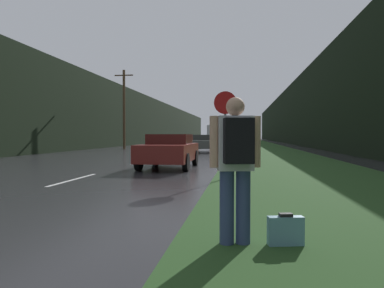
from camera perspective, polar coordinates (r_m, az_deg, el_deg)
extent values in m
cube|color=#26471E|center=(41.48, 11.15, -0.38)|extent=(6.00, 240.00, 0.02)
cube|color=silver|center=(11.10, -19.12, -5.61)|extent=(0.12, 3.00, 0.01)
cube|color=silver|center=(17.58, -8.58, -2.94)|extent=(0.12, 3.00, 0.01)
cube|color=silver|center=(24.35, -3.82, -1.69)|extent=(0.12, 3.00, 0.01)
cube|color=silver|center=(31.22, -1.15, -0.98)|extent=(0.12, 3.00, 0.01)
cube|color=silver|center=(38.14, 0.56, -0.52)|extent=(0.12, 3.00, 0.01)
cube|color=black|center=(53.68, -8.36, 4.00)|extent=(2.00, 140.00, 7.39)
cube|color=black|center=(52.14, 17.22, 4.80)|extent=(2.00, 140.00, 8.82)
cylinder|color=#4C3823|center=(33.22, -11.26, 5.62)|extent=(0.24, 0.24, 7.51)
cube|color=#4C3823|center=(33.61, -11.29, 11.17)|extent=(1.80, 0.10, 0.10)
cylinder|color=slate|center=(10.51, 5.55, -0.46)|extent=(0.07, 0.07, 2.00)
cylinder|color=#B71414|center=(10.55, 5.56, 6.88)|extent=(0.69, 0.02, 0.69)
cylinder|color=navy|center=(4.32, 5.82, -10.54)|extent=(0.18, 0.18, 0.93)
cylinder|color=navy|center=(4.35, 8.52, -10.44)|extent=(0.18, 0.18, 0.93)
cube|color=silver|center=(4.24, 7.21, 0.13)|extent=(0.47, 0.33, 0.67)
sphere|color=tan|center=(4.25, 7.23, 6.19)|extent=(0.23, 0.23, 0.23)
cylinder|color=tan|center=(4.20, 3.65, 0.38)|extent=(0.10, 0.10, 0.63)
cylinder|color=tan|center=(4.30, 10.69, 0.38)|extent=(0.10, 0.10, 0.63)
cube|color=black|center=(4.03, 7.79, 0.53)|extent=(0.37, 0.25, 0.54)
cube|color=#6093A8|center=(4.46, 15.33, -13.90)|extent=(0.45, 0.21, 0.37)
cube|color=black|center=(4.41, 15.35, -11.33)|extent=(0.17, 0.12, 0.04)
cube|color=maroon|center=(14.22, -3.83, -1.37)|extent=(1.93, 4.15, 0.69)
cube|color=#40120F|center=(14.41, -3.66, 0.83)|extent=(1.64, 1.87, 0.40)
cylinder|color=black|center=(12.81, -1.01, -3.07)|extent=(0.20, 0.68, 0.68)
cylinder|color=black|center=(13.23, -8.89, -2.94)|extent=(0.20, 0.68, 0.68)
cylinder|color=black|center=(15.35, 0.52, -2.31)|extent=(0.20, 0.68, 0.68)
cylinder|color=black|center=(15.70, -6.13, -2.23)|extent=(0.20, 0.68, 0.68)
cube|color=#4C514C|center=(27.61, 2.04, 0.01)|extent=(1.91, 4.63, 0.63)
cube|color=#2D302D|center=(27.84, 2.09, 1.11)|extent=(1.62, 2.08, 0.43)
cylinder|color=black|center=(26.11, 3.68, -0.69)|extent=(0.20, 0.71, 0.71)
cylinder|color=black|center=(26.32, -0.26, -0.67)|extent=(0.20, 0.71, 0.71)
cylinder|color=black|center=(28.97, 4.12, -0.47)|extent=(0.20, 0.71, 0.71)
cylinder|color=black|center=(29.16, 0.57, -0.46)|extent=(0.20, 0.71, 0.71)
cube|color=maroon|center=(45.91, -0.78, 0.58)|extent=(1.90, 4.37, 0.64)
cube|color=#40120F|center=(45.69, -0.83, 1.25)|extent=(1.61, 1.97, 0.43)
cylinder|color=black|center=(47.40, -1.61, 0.26)|extent=(0.20, 0.64, 0.64)
cylinder|color=black|center=(47.13, 0.56, 0.25)|extent=(0.20, 0.64, 0.64)
cylinder|color=black|center=(44.74, -2.20, 0.19)|extent=(0.20, 0.64, 0.64)
cylinder|color=black|center=(44.45, 0.09, 0.18)|extent=(0.20, 0.64, 0.64)
cube|color=gray|center=(90.57, 3.66, 1.72)|extent=(2.26, 2.58, 2.53)
cube|color=silver|center=(86.67, 3.45, 2.01)|extent=(2.38, 5.25, 3.38)
cylinder|color=black|center=(90.41, 2.93, 0.94)|extent=(0.28, 0.90, 0.90)
cylinder|color=black|center=(90.23, 4.36, 0.94)|extent=(0.28, 0.90, 0.90)
cylinder|color=black|center=(85.47, 2.62, 0.91)|extent=(0.28, 0.90, 0.90)
cylinder|color=black|center=(85.28, 4.14, 0.91)|extent=(0.28, 0.90, 0.90)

